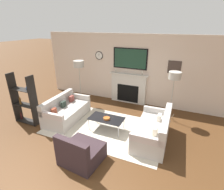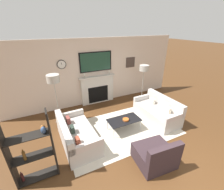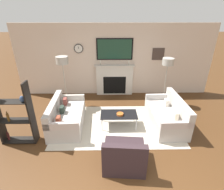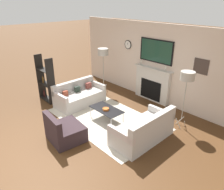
{
  "view_description": "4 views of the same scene",
  "coord_description": "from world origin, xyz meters",
  "px_view_note": "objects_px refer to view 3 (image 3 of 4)",
  "views": [
    {
      "loc": [
        2.05,
        -1.59,
        3.0
      ],
      "look_at": [
        -0.04,
        3.19,
        0.88
      ],
      "focal_mm": 28.0,
      "sensor_mm": 36.0,
      "label": 1
    },
    {
      "loc": [
        -2.0,
        -0.88,
        3.11
      ],
      "look_at": [
        -0.07,
        3.16,
        1.02
      ],
      "focal_mm": 24.0,
      "sensor_mm": 36.0,
      "label": 2
    },
    {
      "loc": [
        -0.21,
        -1.73,
        3.02
      ],
      "look_at": [
        -0.13,
        3.06,
        0.75
      ],
      "focal_mm": 28.0,
      "sensor_mm": 36.0,
      "label": 3
    },
    {
      "loc": [
        4.48,
        -1.19,
        3.39
      ],
      "look_at": [
        0.05,
        2.77,
        0.78
      ],
      "focal_mm": 35.0,
      "sensor_mm": 36.0,
      "label": 4
    }
  ],
  "objects_px": {
    "armchair": "(124,156)",
    "floor_lamp_left": "(62,61)",
    "shelf_unit": "(15,115)",
    "coffee_table": "(119,115)",
    "decorative_bowl": "(120,114)",
    "couch_right": "(167,116)",
    "floor_lamp_right": "(168,62)",
    "couch_left": "(66,117)"
  },
  "relations": [
    {
      "from": "couch_right",
      "to": "decorative_bowl",
      "type": "relative_size",
      "value": 8.6
    },
    {
      "from": "floor_lamp_left",
      "to": "decorative_bowl",
      "type": "bearing_deg",
      "value": -38.13
    },
    {
      "from": "decorative_bowl",
      "to": "floor_lamp_right",
      "type": "xyz_separation_m",
      "value": [
        1.66,
        1.44,
        1.09
      ]
    },
    {
      "from": "couch_left",
      "to": "couch_right",
      "type": "bearing_deg",
      "value": 0.05
    },
    {
      "from": "armchair",
      "to": "coffee_table",
      "type": "distance_m",
      "value": 1.47
    },
    {
      "from": "couch_right",
      "to": "shelf_unit",
      "type": "height_order",
      "value": "shelf_unit"
    },
    {
      "from": "couch_left",
      "to": "couch_right",
      "type": "xyz_separation_m",
      "value": [
        2.94,
        0.0,
        0.01
      ]
    },
    {
      "from": "armchair",
      "to": "floor_lamp_right",
      "type": "height_order",
      "value": "floor_lamp_right"
    },
    {
      "from": "shelf_unit",
      "to": "couch_right",
      "type": "bearing_deg",
      "value": 9.92
    },
    {
      "from": "armchair",
      "to": "floor_lamp_right",
      "type": "xyz_separation_m",
      "value": [
        1.65,
        2.85,
        1.26
      ]
    },
    {
      "from": "armchair",
      "to": "floor_lamp_left",
      "type": "relative_size",
      "value": 0.54
    },
    {
      "from": "couch_left",
      "to": "coffee_table",
      "type": "xyz_separation_m",
      "value": [
        1.53,
        -0.05,
        0.09
      ]
    },
    {
      "from": "couch_left",
      "to": "decorative_bowl",
      "type": "relative_size",
      "value": 8.58
    },
    {
      "from": "floor_lamp_right",
      "to": "floor_lamp_left",
      "type": "bearing_deg",
      "value": 180.0
    },
    {
      "from": "armchair",
      "to": "shelf_unit",
      "type": "distance_m",
      "value": 2.76
    },
    {
      "from": "couch_right",
      "to": "decorative_bowl",
      "type": "xyz_separation_m",
      "value": [
        -1.38,
        -0.1,
        0.13
      ]
    },
    {
      "from": "floor_lamp_right",
      "to": "shelf_unit",
      "type": "height_order",
      "value": "floor_lamp_right"
    },
    {
      "from": "armchair",
      "to": "decorative_bowl",
      "type": "distance_m",
      "value": 1.42
    },
    {
      "from": "decorative_bowl",
      "to": "floor_lamp_left",
      "type": "relative_size",
      "value": 0.12
    },
    {
      "from": "couch_left",
      "to": "decorative_bowl",
      "type": "xyz_separation_m",
      "value": [
        1.56,
        -0.1,
        0.14
      ]
    },
    {
      "from": "armchair",
      "to": "floor_lamp_left",
      "type": "bearing_deg",
      "value": 122.83
    },
    {
      "from": "couch_left",
      "to": "shelf_unit",
      "type": "bearing_deg",
      "value": -145.85
    },
    {
      "from": "floor_lamp_left",
      "to": "floor_lamp_right",
      "type": "height_order",
      "value": "floor_lamp_left"
    },
    {
      "from": "armchair",
      "to": "decorative_bowl",
      "type": "bearing_deg",
      "value": 90.37
    },
    {
      "from": "couch_left",
      "to": "coffee_table",
      "type": "relative_size",
      "value": 1.65
    },
    {
      "from": "floor_lamp_right",
      "to": "shelf_unit",
      "type": "relative_size",
      "value": 1.02
    },
    {
      "from": "couch_right",
      "to": "floor_lamp_left",
      "type": "bearing_deg",
      "value": 157.44
    },
    {
      "from": "couch_right",
      "to": "coffee_table",
      "type": "relative_size",
      "value": 1.65
    },
    {
      "from": "couch_right",
      "to": "shelf_unit",
      "type": "xyz_separation_m",
      "value": [
        -3.95,
        -0.69,
        0.49
      ]
    },
    {
      "from": "couch_right",
      "to": "floor_lamp_right",
      "type": "bearing_deg",
      "value": 78.44
    },
    {
      "from": "decorative_bowl",
      "to": "floor_lamp_left",
      "type": "distance_m",
      "value": 2.6
    },
    {
      "from": "coffee_table",
      "to": "decorative_bowl",
      "type": "relative_size",
      "value": 5.19
    },
    {
      "from": "couch_left",
      "to": "armchair",
      "type": "relative_size",
      "value": 1.83
    },
    {
      "from": "decorative_bowl",
      "to": "shelf_unit",
      "type": "bearing_deg",
      "value": -167.1
    },
    {
      "from": "couch_left",
      "to": "floor_lamp_left",
      "type": "bearing_deg",
      "value": 101.7
    },
    {
      "from": "coffee_table",
      "to": "decorative_bowl",
      "type": "bearing_deg",
      "value": -59.69
    },
    {
      "from": "armchair",
      "to": "shelf_unit",
      "type": "relative_size",
      "value": 0.58
    },
    {
      "from": "floor_lamp_left",
      "to": "couch_left",
      "type": "bearing_deg",
      "value": -78.3
    },
    {
      "from": "couch_right",
      "to": "floor_lamp_right",
      "type": "distance_m",
      "value": 1.83
    },
    {
      "from": "decorative_bowl",
      "to": "floor_lamp_right",
      "type": "bearing_deg",
      "value": 40.98
    },
    {
      "from": "floor_lamp_right",
      "to": "coffee_table",
      "type": "bearing_deg",
      "value": -140.52
    },
    {
      "from": "couch_left",
      "to": "armchair",
      "type": "distance_m",
      "value": 2.18
    }
  ]
}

